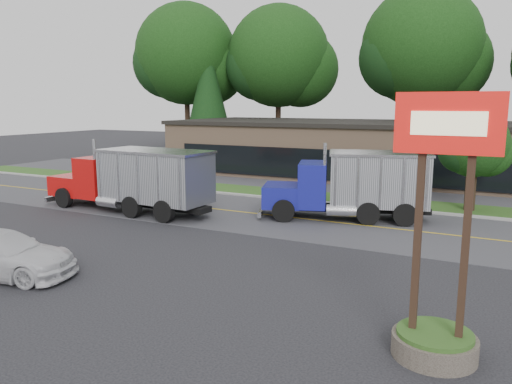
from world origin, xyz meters
TOP-DOWN VIEW (x-y plane):
  - ground at (0.00, 0.00)m, footprint 140.00×140.00m
  - road at (0.00, 9.00)m, footprint 60.00×8.00m
  - center_line at (0.00, 9.00)m, footprint 60.00×0.12m
  - curb at (0.00, 13.20)m, footprint 60.00×0.30m
  - grass_verge at (0.00, 15.00)m, footprint 60.00×3.40m
  - far_parking at (0.00, 20.00)m, footprint 60.00×7.00m
  - strip_mall at (2.00, 26.00)m, footprint 32.00×12.00m
  - bilo_sign at (10.50, -2.50)m, footprint 2.20×1.90m
  - tree_far_a at (-19.83, 32.14)m, footprint 11.43×10.76m
  - tree_far_b at (-9.83, 34.13)m, footprint 10.93×10.29m
  - tree_far_c at (4.17, 34.13)m, footprint 11.23×10.57m
  - evergreen_left at (-16.00, 30.00)m, footprint 5.30×5.30m
  - tree_verge at (10.06, 15.05)m, footprint 3.78×3.56m
  - dump_truck_red at (-5.75, 6.49)m, footprint 10.23×3.11m
  - dump_truck_blue at (5.03, 10.10)m, footprint 8.38×4.83m
  - rally_car at (-3.22, -3.38)m, footprint 5.57×3.31m

SIDE VIEW (x-z plane):
  - ground at x=0.00m, z-range 0.00..0.00m
  - road at x=0.00m, z-range -0.01..0.01m
  - center_line at x=0.00m, z-range 0.00..0.00m
  - curb at x=0.00m, z-range -0.06..0.06m
  - grass_verge at x=0.00m, z-range -0.01..0.01m
  - far_parking at x=0.00m, z-range -0.01..0.01m
  - rally_car at x=-3.22m, z-range 0.00..1.51m
  - dump_truck_blue at x=5.03m, z-range 0.12..3.48m
  - dump_truck_red at x=-5.75m, z-range 0.13..3.49m
  - strip_mall at x=2.00m, z-range 0.00..4.00m
  - bilo_sign at x=10.50m, z-range -0.95..5.00m
  - tree_verge at x=10.06m, z-range 0.73..6.13m
  - evergreen_left at x=-16.00m, z-range 0.60..12.64m
  - tree_far_b at x=-9.83m, z-range 2.16..17.75m
  - tree_far_c at x=4.17m, z-range 2.22..18.23m
  - tree_far_a at x=-19.83m, z-range 2.26..18.57m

